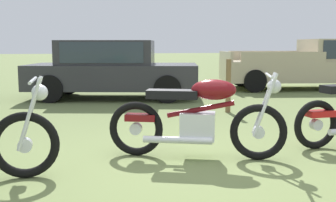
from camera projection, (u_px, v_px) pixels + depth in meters
ground_plane at (197, 166)px, 4.64m from camera, size 120.00×120.00×0.00m
motorcycle_maroon at (198, 118)px, 4.92m from camera, size 1.97×1.06×1.02m
car_charcoal at (111, 66)px, 10.41m from camera, size 4.43×2.84×1.43m
pickup_truck_beige at (312, 64)px, 12.68m from camera, size 5.08×2.79×1.49m
fence_post_wooden at (228, 86)px, 8.27m from camera, size 0.10×0.10×1.05m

